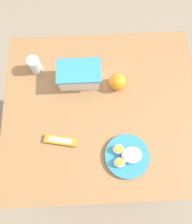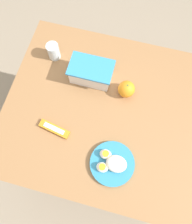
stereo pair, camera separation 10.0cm
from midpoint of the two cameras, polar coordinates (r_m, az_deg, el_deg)
name	(u,v)px [view 1 (the left image)]	position (r m, az deg, el deg)	size (l,w,h in m)	color
ground_plane	(100,141)	(1.79, -0.57, -7.76)	(10.00, 10.00, 0.00)	gray
table	(102,114)	(1.13, -0.89, -0.88)	(0.95, 0.85, 0.78)	#996B42
food_container	(79,76)	(1.07, -7.09, 8.92)	(0.21, 0.13, 0.10)	white
orange_fruit	(118,82)	(1.05, 2.98, 7.51)	(0.08, 0.08, 0.08)	orange
rice_plate	(127,156)	(0.97, 5.22, -11.76)	(0.20, 0.20, 0.06)	teal
candy_bar	(61,141)	(1.01, -12.06, -7.73)	(0.15, 0.06, 0.02)	orange
drinking_glass	(35,65)	(1.15, -18.13, 11.27)	(0.06, 0.06, 0.09)	silver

